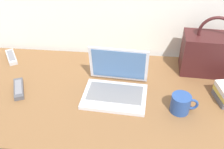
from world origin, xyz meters
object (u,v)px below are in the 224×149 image
at_px(laptop, 116,85).
at_px(handbag, 210,53).
at_px(coffee_mug, 181,103).
at_px(remote_control_near, 11,57).
at_px(remote_control_far, 19,89).

distance_m(laptop, handbag, 0.55).
height_order(laptop, coffee_mug, laptop).
distance_m(coffee_mug, handbag, 0.39).
xyz_separation_m(remote_control_near, remote_control_far, (0.16, -0.29, 0.00)).
distance_m(coffee_mug, remote_control_near, 1.03).
distance_m(laptop, remote_control_far, 0.50).
height_order(coffee_mug, remote_control_far, coffee_mug).
height_order(remote_control_near, remote_control_far, same).
bearing_deg(remote_control_far, laptop, 3.94).
bearing_deg(remote_control_far, remote_control_near, 118.87).
bearing_deg(handbag, laptop, -154.10).
height_order(laptop, remote_control_far, laptop).
distance_m(remote_control_near, handbag, 1.15).
relative_size(coffee_mug, remote_control_near, 0.79).
bearing_deg(remote_control_near, coffee_mug, -20.22).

